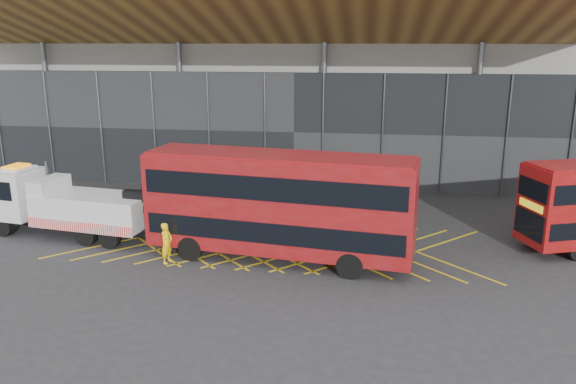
# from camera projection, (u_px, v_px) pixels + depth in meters

# --- Properties ---
(ground_plane) EXTENTS (120.00, 120.00, 0.00)m
(ground_plane) POSITION_uv_depth(u_px,v_px,m) (227.00, 242.00, 29.02)
(ground_plane) COLOR #2C2B2E
(road_markings) EXTENTS (21.56, 7.16, 0.01)m
(road_markings) POSITION_uv_depth(u_px,v_px,m) (272.00, 244.00, 28.69)
(road_markings) COLOR yellow
(road_markings) RESTS_ON ground_plane
(construction_building) EXTENTS (55.00, 23.97, 18.00)m
(construction_building) POSITION_uv_depth(u_px,v_px,m) (305.00, 55.00, 44.00)
(construction_building) COLOR gray
(construction_building) RESTS_ON ground_plane
(recovery_truck) EXTENTS (10.78, 3.86, 3.74)m
(recovery_truck) POSITION_uv_depth(u_px,v_px,m) (63.00, 204.00, 29.60)
(recovery_truck) COLOR black
(recovery_truck) RESTS_ON ground_plane
(bus_towed) EXTENTS (12.80, 4.59, 5.10)m
(bus_towed) POSITION_uv_depth(u_px,v_px,m) (279.00, 202.00, 26.05)
(bus_towed) COLOR maroon
(bus_towed) RESTS_ON ground_plane
(worker) EXTENTS (0.63, 0.80, 1.94)m
(worker) POSITION_uv_depth(u_px,v_px,m) (167.00, 243.00, 26.08)
(worker) COLOR yellow
(worker) RESTS_ON ground_plane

